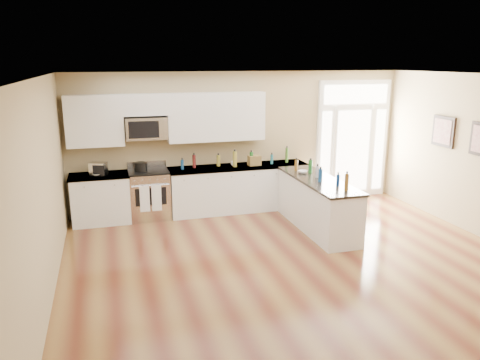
% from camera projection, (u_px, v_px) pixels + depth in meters
% --- Properties ---
extents(ground, '(8.00, 8.00, 0.00)m').
position_uv_depth(ground, '(325.00, 290.00, 6.31)').
color(ground, '#5D2A1A').
extents(room_shell, '(8.00, 8.00, 8.00)m').
position_uv_depth(room_shell, '(331.00, 167.00, 5.88)').
color(room_shell, tan).
rests_on(room_shell, ground).
extents(back_cabinet_left, '(1.10, 0.66, 0.94)m').
position_uv_depth(back_cabinet_left, '(101.00, 200.00, 8.86)').
color(back_cabinet_left, white).
rests_on(back_cabinet_left, ground).
extents(back_cabinet_right, '(2.85, 0.66, 0.94)m').
position_uv_depth(back_cabinet_right, '(239.00, 190.00, 9.59)').
color(back_cabinet_right, white).
rests_on(back_cabinet_right, ground).
extents(peninsula_cabinet, '(0.69, 2.32, 0.94)m').
position_uv_depth(peninsula_cabinet, '(317.00, 206.00, 8.53)').
color(peninsula_cabinet, white).
rests_on(peninsula_cabinet, ground).
extents(upper_cabinet_left, '(1.04, 0.33, 0.95)m').
position_uv_depth(upper_cabinet_left, '(94.00, 121.00, 8.62)').
color(upper_cabinet_left, white).
rests_on(upper_cabinet_left, room_shell).
extents(upper_cabinet_right, '(1.94, 0.33, 0.95)m').
position_uv_depth(upper_cabinet_right, '(216.00, 117.00, 9.24)').
color(upper_cabinet_right, white).
rests_on(upper_cabinet_right, room_shell).
extents(upper_cabinet_short, '(0.82, 0.33, 0.40)m').
position_uv_depth(upper_cabinet_short, '(145.00, 105.00, 8.80)').
color(upper_cabinet_short, white).
rests_on(upper_cabinet_short, room_shell).
extents(microwave, '(0.78, 0.41, 0.42)m').
position_uv_depth(microwave, '(146.00, 128.00, 8.88)').
color(microwave, silver).
rests_on(microwave, room_shell).
extents(entry_door, '(1.70, 0.10, 2.60)m').
position_uv_depth(entry_door, '(352.00, 140.00, 10.35)').
color(entry_door, white).
rests_on(entry_door, ground).
extents(wall_art_near, '(0.05, 0.58, 0.58)m').
position_uv_depth(wall_art_near, '(443.00, 131.00, 8.87)').
color(wall_art_near, black).
rests_on(wall_art_near, room_shell).
extents(kitchen_range, '(0.76, 0.68, 1.08)m').
position_uv_depth(kitchen_range, '(149.00, 194.00, 9.09)').
color(kitchen_range, silver).
rests_on(kitchen_range, ground).
extents(stockpot, '(0.31, 0.31, 0.19)m').
position_uv_depth(stockpot, '(141.00, 166.00, 8.93)').
color(stockpot, black).
rests_on(stockpot, kitchen_range).
extents(toaster_oven, '(0.35, 0.32, 0.24)m').
position_uv_depth(toaster_oven, '(99.00, 169.00, 8.65)').
color(toaster_oven, silver).
rests_on(toaster_oven, back_cabinet_left).
extents(cardboard_box, '(0.25, 0.19, 0.20)m').
position_uv_depth(cardboard_box, '(254.00, 160.00, 9.48)').
color(cardboard_box, brown).
rests_on(cardboard_box, back_cabinet_right).
extents(bowl_left, '(0.22, 0.22, 0.05)m').
position_uv_depth(bowl_left, '(98.00, 174.00, 8.64)').
color(bowl_left, white).
rests_on(bowl_left, back_cabinet_left).
extents(bowl_peninsula, '(0.22, 0.22, 0.05)m').
position_uv_depth(bowl_peninsula, '(303.00, 172.00, 8.82)').
color(bowl_peninsula, white).
rests_on(bowl_peninsula, peninsula_cabinet).
extents(cup_counter, '(0.13, 0.13, 0.10)m').
position_uv_depth(cup_counter, '(234.00, 164.00, 9.44)').
color(cup_counter, white).
rests_on(cup_counter, back_cabinet_right).
extents(counter_bottles, '(2.39, 2.44, 0.31)m').
position_uv_depth(counter_bottles, '(270.00, 165.00, 8.96)').
color(counter_bottles, '#19591E').
rests_on(counter_bottles, back_cabinet_right).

